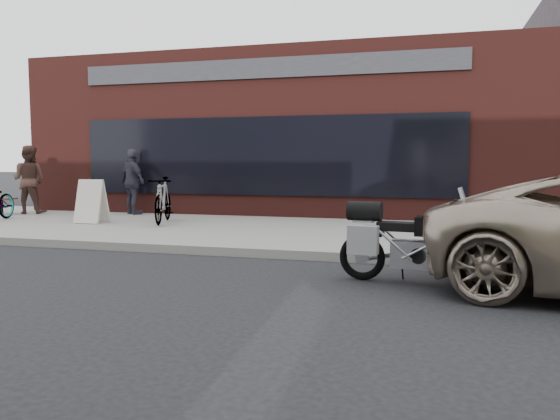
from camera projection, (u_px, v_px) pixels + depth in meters
The scene contains 9 objects.
ground at pixel (177, 337), 4.91m from camera, with size 120.00×120.00×0.00m, color black.
near_sidewalk at pixel (324, 232), 11.62m from camera, with size 44.00×6.00×0.15m, color gray.
storefront at pixel (306, 141), 18.66m from camera, with size 14.00×10.07×4.50m.
motorcycle at pixel (405, 242), 7.00m from camera, with size 2.00×0.64×1.26m.
bicycle_rear at pixel (163, 200), 12.51m from camera, with size 0.50×1.77×1.06m, color gray.
sandwich_sign at pixel (92, 201), 12.60m from camera, with size 0.64×0.59×1.00m.
cafe_table at pixel (2, 199), 14.54m from camera, with size 0.79×0.79×0.45m.
cafe_patron_left at pixel (29, 180), 14.74m from camera, with size 0.90×0.70×1.84m, color #4A3027.
cafe_patron_right at pixel (133, 182), 14.53m from camera, with size 1.03×0.43×1.75m, color #323240.
Camera 1 is at (2.18, -4.36, 1.58)m, focal length 35.00 mm.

